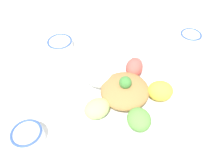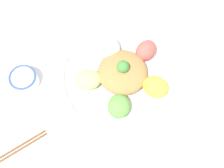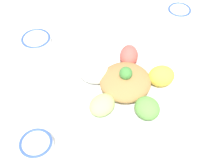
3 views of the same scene
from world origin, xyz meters
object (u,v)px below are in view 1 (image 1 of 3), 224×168
salad_platter (125,95)px  rice_bowl_plain (60,44)px  sauce_bowl_dark (28,136)px  side_serving_bowl (127,13)px  rice_bowl_blue (190,38)px

salad_platter → rice_bowl_plain: 0.36m
sauce_bowl_dark → rice_bowl_plain: bearing=-45.4°
rice_bowl_plain → side_serving_bowl: bearing=-96.8°
rice_bowl_plain → rice_bowl_blue: bearing=-129.0°
sauce_bowl_dark → side_serving_bowl: side_serving_bowl is taller
side_serving_bowl → rice_bowl_blue: bearing=-166.2°
salad_platter → rice_bowl_plain: bearing=1.1°
salad_platter → rice_bowl_blue: (0.03, -0.40, -0.00)m
rice_bowl_blue → sauce_bowl_dark: (0.04, 0.69, -0.00)m
salad_platter → sauce_bowl_dark: size_ratio=4.67×
side_serving_bowl → rice_bowl_plain: bearing=83.2°
rice_bowl_blue → sauce_bowl_dark: bearing=86.4°
rice_bowl_blue → rice_bowl_plain: (0.33, 0.41, -0.01)m
rice_bowl_plain → salad_platter: bearing=-178.9°
rice_bowl_plain → side_serving_bowl: 0.34m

